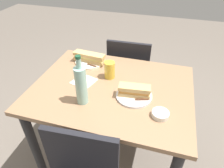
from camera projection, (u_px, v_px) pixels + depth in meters
ground_plane at (112, 154)px, 1.78m from camera, size 8.00×8.00×0.00m
dining_table at (112, 101)px, 1.41m from camera, size 1.05×0.81×0.76m
chair_near at (129, 73)px, 1.96m from camera, size 0.41×0.41×0.85m
plate_near at (134, 96)px, 1.24m from camera, size 0.22×0.22×0.01m
baguette_sandwich_near at (134, 91)px, 1.22m from camera, size 0.20×0.09×0.07m
knife_near at (135, 100)px, 1.20m from camera, size 0.17×0.07×0.01m
plate_far at (90, 62)px, 1.58m from camera, size 0.22×0.22×0.01m
baguette_sandwich_far at (89, 57)px, 1.56m from camera, size 0.25×0.10×0.07m
knife_far at (88, 64)px, 1.53m from camera, size 0.18×0.05×0.01m
water_bottle at (81, 85)px, 1.14m from camera, size 0.07×0.07×0.31m
beer_glass at (110, 70)px, 1.39m from camera, size 0.07×0.07×0.12m
olive_bowl at (160, 114)px, 1.10m from camera, size 0.10×0.10×0.03m
paper_napkin at (84, 81)px, 1.38m from camera, size 0.17×0.17×0.00m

